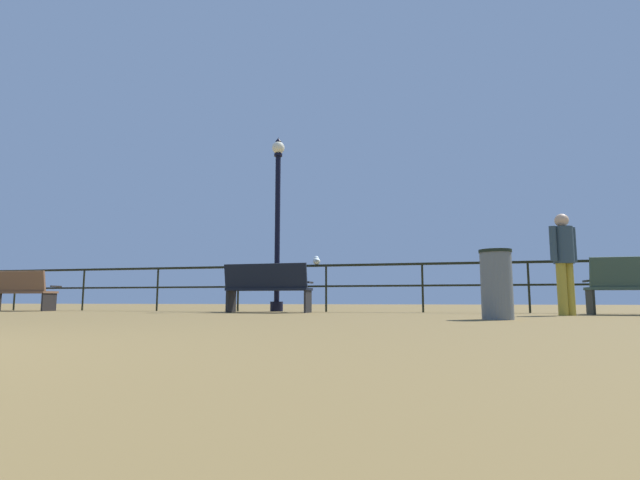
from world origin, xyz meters
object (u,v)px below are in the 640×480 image
lamppost_center (278,217)px  person_by_bench (564,257)px  bench_near_right (634,284)px  bench_far_left (19,289)px  trash_bin (497,284)px  seagull_on_rail (317,261)px  bench_near_left (267,285)px

lamppost_center → person_by_bench: lamppost_center is taller
bench_near_right → lamppost_center: bearing=170.8°
bench_far_left → trash_bin: bearing=-14.9°
bench_far_left → bench_near_right: (12.83, 0.00, 0.03)m
seagull_on_rail → bench_near_left: bearing=-131.1°
bench_near_left → person_by_bench: 5.49m
bench_near_left → lamppost_center: bearing=98.6°
bench_far_left → bench_near_left: bearing=0.0°
bench_far_left → seagull_on_rail: 7.05m
seagull_on_rail → lamppost_center: bearing=169.7°
bench_far_left → bench_near_right: bearing=0.0°
bench_far_left → lamppost_center: size_ratio=0.40×
lamppost_center → person_by_bench: size_ratio=2.41×
seagull_on_rail → trash_bin: 4.99m
trash_bin → person_by_bench: bearing=57.8°
bench_far_left → bench_near_left: 6.15m
person_by_bench → lamppost_center: bearing=162.4°
person_by_bench → seagull_on_rail: person_by_bench is taller
bench_far_left → seagull_on_rail: seagull_on_rail is taller
bench_near_left → lamppost_center: 1.96m
bench_far_left → trash_bin: (10.29, -2.73, -0.04)m
bench_far_left → lamppost_center: (5.98, 1.10, 1.66)m
bench_near_right → trash_bin: 3.73m
lamppost_center → seagull_on_rail: 1.44m
lamppost_center → trash_bin: 6.01m
bench_near_right → seagull_on_rail: (-5.87, 0.93, 0.58)m
lamppost_center → person_by_bench: 6.00m
lamppost_center → bench_far_left: bearing=-169.5°
lamppost_center → trash_bin: size_ratio=4.48×
trash_bin → bench_near_left: bearing=146.6°
lamppost_center → person_by_bench: (5.60, -1.78, -1.19)m
bench_near_left → bench_far_left: bearing=-180.0°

